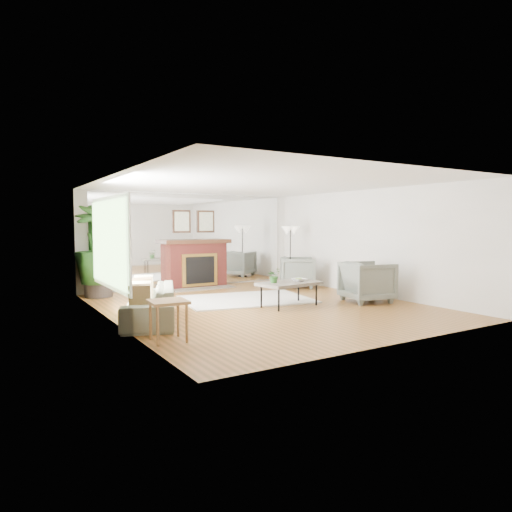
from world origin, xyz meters
TOP-DOWN VIEW (x-y plane):
  - ground at (0.00, 0.00)m, footprint 7.00×7.00m
  - wall_left at (-2.99, 0.00)m, footprint 0.02×7.00m
  - wall_right at (2.99, 0.00)m, footprint 0.02×7.00m
  - wall_back at (0.00, 3.49)m, footprint 6.00×0.02m
  - mirror_panel at (0.00, 3.47)m, footprint 5.40×0.04m
  - window_panel at (-2.96, 0.40)m, footprint 0.04×2.40m
  - fireplace at (0.00, 3.26)m, footprint 1.85×0.83m
  - area_rug at (0.10, 0.82)m, footprint 3.04×2.40m
  - coffee_table at (0.44, -0.33)m, footprint 1.35×0.90m
  - sofa at (-2.45, -0.23)m, footprint 1.52×2.27m
  - armchair_back at (2.28, 1.86)m, footprint 1.22×1.21m
  - armchair_front at (2.22, -0.74)m, footprint 1.15×1.12m
  - side_table at (-2.65, -1.68)m, footprint 0.56×0.56m
  - potted_ficus at (-2.60, 2.98)m, footprint 1.08×1.08m
  - floor_lamp at (2.25, 2.15)m, footprint 0.53×0.29m
  - tabletop_plant at (0.11, -0.27)m, footprint 0.31×0.28m
  - fruit_bowl at (0.66, -0.36)m, footprint 0.30×0.30m
  - book at (0.74, -0.16)m, footprint 0.26×0.32m

SIDE VIEW (x-z plane):
  - ground at x=0.00m, z-range 0.00..0.00m
  - area_rug at x=0.10m, z-range 0.00..0.03m
  - sofa at x=-2.45m, z-range 0.00..0.62m
  - armchair_back at x=2.28m, z-range 0.00..0.82m
  - armchair_front at x=2.22m, z-range 0.00..0.88m
  - coffee_table at x=0.44m, z-range 0.21..0.71m
  - side_table at x=-2.65m, z-range 0.20..0.79m
  - book at x=0.74m, z-range 0.50..0.52m
  - fruit_bowl at x=0.66m, z-range 0.50..0.57m
  - tabletop_plant at x=0.11m, z-range 0.50..0.80m
  - fireplace at x=0.00m, z-range -0.37..1.68m
  - potted_ficus at x=-2.60m, z-range 0.07..2.22m
  - wall_left at x=-2.99m, z-range 0.00..2.50m
  - wall_right at x=2.99m, z-range 0.00..2.50m
  - wall_back at x=0.00m, z-range 0.00..2.50m
  - mirror_panel at x=0.00m, z-range 0.05..2.45m
  - window_panel at x=-2.96m, z-range 0.60..2.10m
  - floor_lamp at x=2.25m, z-range 0.57..2.19m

